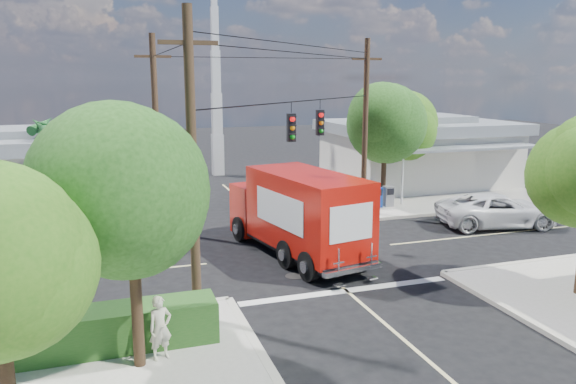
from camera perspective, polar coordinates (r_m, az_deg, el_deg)
name	(u,v)px	position (r m, az deg, el deg)	size (l,w,h in m)	color
ground	(303,254)	(23.14, 1.57, -6.29)	(120.00, 120.00, 0.00)	black
sidewalk_ne	(404,188)	(37.22, 11.67, 0.43)	(14.12, 14.12, 0.14)	#A6A196
sidewalk_nw	(41,212)	(32.52, -23.81, -1.92)	(14.12, 14.12, 0.14)	#A6A196
road_markings	(316,265)	(21.83, 2.90, -7.39)	(32.00, 32.00, 0.01)	beige
building_ne	(418,150)	(38.62, 13.09, 4.15)	(11.80, 10.20, 4.50)	silver
building_nw	(18,169)	(33.82, -25.76, 2.12)	(10.80, 10.20, 4.30)	beige
radio_tower	(216,98)	(41.51, -7.29, 9.45)	(0.80, 0.80, 17.00)	silver
tree_sw_front	(131,199)	(13.46, -15.65, -0.68)	(3.88, 3.78, 6.03)	#422D1C
tree_ne_front	(386,121)	(31.25, 9.92, 7.11)	(4.21, 4.14, 6.66)	#422D1C
tree_ne_back	(407,127)	(34.48, 11.99, 6.46)	(3.77, 3.66, 5.82)	#422D1C
palm_nw_front	(102,121)	(28.28, -18.37, 6.82)	(3.01, 3.08, 5.59)	#422D1C
palm_nw_back	(59,128)	(29.87, -22.20, 6.06)	(3.01, 3.08, 5.19)	#422D1C
utility_poles	(255,137)	(23.21, -3.42, 5.56)	(12.00, 10.68, 9.00)	#473321
picket_fence	(104,318)	(16.40, -18.19, -12.03)	(5.94, 0.06, 1.00)	silver
hedge_sw	(96,331)	(15.67, -18.92, -13.18)	(6.20, 1.20, 1.10)	#1E4C18
vending_boxes	(377,197)	(31.01, 8.99, -0.51)	(1.90, 0.50, 1.10)	red
delivery_truck	(298,213)	(22.45, 0.98, -2.16)	(3.90, 8.34, 3.48)	black
parked_car	(498,210)	(28.97, 20.55, -1.74)	(2.66, 5.77, 1.60)	silver
pedestrian	(160,328)	(14.73, -12.85, -13.30)	(0.60, 0.40, 1.65)	beige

